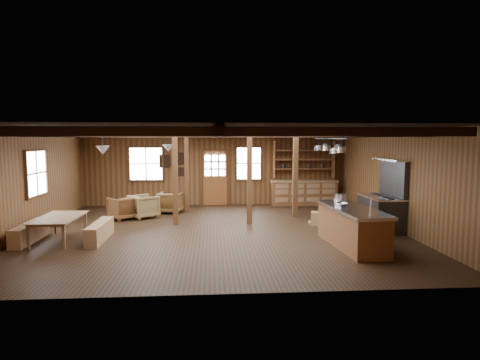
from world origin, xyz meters
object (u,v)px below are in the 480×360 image
object	(u,v)px
kitchen_island	(352,227)
commercial_range	(383,207)
dining_table	(61,229)
armchair_a	(123,208)
armchair_c	(144,206)
armchair_b	(171,203)

from	to	relation	value
kitchen_island	commercial_range	xyz separation A→B (m)	(1.49, 1.70, 0.16)
dining_table	armchair_a	xyz separation A→B (m)	(0.96, 2.68, 0.06)
commercial_range	armchair_a	size ratio (longest dim) A/B	2.52
commercial_range	armchair_c	bearing A→B (deg)	162.46
kitchen_island	armchair_b	xyz separation A→B (m)	(-4.71, 4.71, -0.12)
kitchen_island	armchair_b	world-z (taller)	kitchen_island
kitchen_island	armchair_b	size ratio (longest dim) A/B	3.26
dining_table	armchair_b	xyz separation A→B (m)	(2.35, 3.66, 0.05)
armchair_b	armchair_c	distance (m)	1.13
commercial_range	armchair_a	world-z (taller)	commercial_range
commercial_range	armchair_b	size ratio (longest dim) A/B	2.54
commercial_range	dining_table	bearing A→B (deg)	-175.67
armchair_b	armchair_c	world-z (taller)	armchair_c
dining_table	armchair_b	bearing A→B (deg)	-32.17
kitchen_island	armchair_c	distance (m)	6.74
armchair_a	armchair_c	size ratio (longest dim) A/B	0.97
armchair_c	kitchen_island	bearing A→B (deg)	-162.49
dining_table	armchair_a	world-z (taller)	armchair_a
kitchen_island	armchair_c	size ratio (longest dim) A/B	3.14
kitchen_island	armchair_c	bearing A→B (deg)	140.26
armchair_c	armchair_b	bearing A→B (deg)	-81.02
commercial_range	dining_table	distance (m)	8.58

